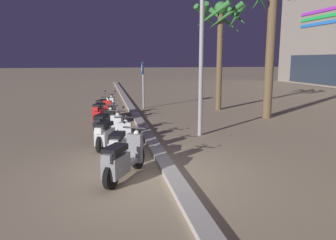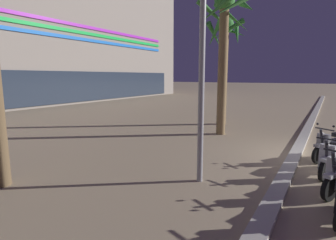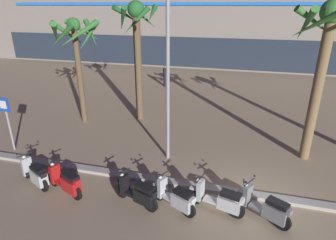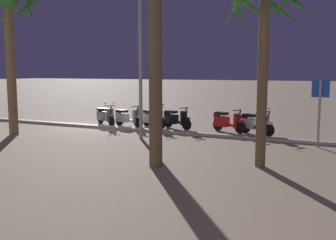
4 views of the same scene
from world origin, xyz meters
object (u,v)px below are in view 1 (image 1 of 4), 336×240
Objects in this scene: scooter_silver_tail_end at (109,133)px; crossing_sign at (143,80)px; palm_tree_near_sign at (273,13)px; scooter_black_last_in_row at (105,125)px; scooter_grey_mid_centre at (122,160)px; scooter_silver_second_in_line at (120,144)px; street_lamp at (202,11)px; palm_tree_by_mall_entrance at (221,26)px; scooter_silver_mid_front at (105,108)px; scooter_red_lead_nearest at (102,113)px.

crossing_sign is at bearing 165.87° from scooter_silver_tail_end.
crossing_sign is 0.39× the size of palm_tree_near_sign.
scooter_grey_mid_centre is at bearing 5.12° from scooter_black_last_in_row.
scooter_silver_second_in_line is 0.27× the size of street_lamp.
scooter_grey_mid_centre is 0.68× the size of crossing_sign.
scooter_silver_tail_end and scooter_grey_mid_centre have the same top height.
crossing_sign is 7.21m from street_lamp.
scooter_grey_mid_centre is at bearing -46.52° from palm_tree_near_sign.
scooter_silver_tail_end is 9.34m from palm_tree_by_mall_entrance.
palm_tree_near_sign reaches higher than scooter_grey_mid_centre.
palm_tree_by_mall_entrance is (-9.07, 5.45, 3.69)m from scooter_grey_mid_centre.
crossing_sign is (-7.74, 1.95, 1.06)m from scooter_silver_tail_end.
scooter_silver_mid_front is 3.81m from scooter_black_last_in_row.
scooter_black_last_in_row is 1.03× the size of scooter_grey_mid_centre.
scooter_grey_mid_centre is (1.33, -0.03, 0.01)m from scooter_silver_second_in_line.
palm_tree_near_sign is at bearing 51.53° from crossing_sign.
scooter_grey_mid_centre is (6.31, 0.41, -0.01)m from scooter_red_lead_nearest.
scooter_black_last_in_row is at bearing 1.60° from scooter_red_lead_nearest.
scooter_red_lead_nearest is 0.32× the size of palm_tree_by_mall_entrance.
scooter_silver_second_in_line is at bearing -10.61° from crossing_sign.
scooter_silver_tail_end is at bearing 0.57° from scooter_silver_mid_front.
street_lamp reaches higher than crossing_sign.
street_lamp is at bearing 109.51° from scooter_silver_tail_end.
scooter_silver_second_in_line is 9.26m from crossing_sign.
palm_tree_near_sign reaches higher than scooter_red_lead_nearest.
crossing_sign is (-2.75, 2.00, 1.05)m from scooter_silver_mid_front.
scooter_black_last_in_row is at bearing -47.75° from palm_tree_by_mall_entrance.
palm_tree_by_mall_entrance is at bearing 138.58° from scooter_silver_tail_end.
palm_tree_by_mall_entrance is at bearing 104.19° from scooter_silver_mid_front.
scooter_black_last_in_row is 0.25× the size of street_lamp.
palm_tree_near_sign is (-5.06, 6.71, 4.00)m from scooter_silver_second_in_line.
scooter_black_last_in_row is 6.96m from crossing_sign.
street_lamp reaches higher than palm_tree_by_mall_entrance.
scooter_red_lead_nearest is at bearing -27.69° from crossing_sign.
palm_tree_by_mall_entrance reaches higher than scooter_silver_second_in_line.
street_lamp reaches higher than scooter_silver_second_in_line.
palm_tree_near_sign is at bearing 25.67° from palm_tree_by_mall_entrance.
scooter_red_lead_nearest is 0.93× the size of scooter_silver_second_in_line.
scooter_silver_tail_end is at bearing -14.13° from crossing_sign.
palm_tree_near_sign is at bearing 124.37° from street_lamp.
street_lamp is at bearing 142.69° from scooter_grey_mid_centre.
scooter_black_last_in_row is at bearing -171.60° from scooter_silver_second_in_line.
palm_tree_near_sign is 0.92× the size of street_lamp.
scooter_grey_mid_centre is (7.62, 0.28, -0.01)m from scooter_silver_mid_front.
palm_tree_by_mall_entrance is at bearing 144.98° from scooter_silver_second_in_line.
scooter_grey_mid_centre is 0.30× the size of palm_tree_by_mall_entrance.
palm_tree_by_mall_entrance is (1.31, 3.73, 2.64)m from crossing_sign.
scooter_silver_tail_end is 8.05m from crossing_sign.
crossing_sign is at bearing -109.31° from palm_tree_by_mall_entrance.
scooter_red_lead_nearest is at bearing -64.84° from palm_tree_by_mall_entrance.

